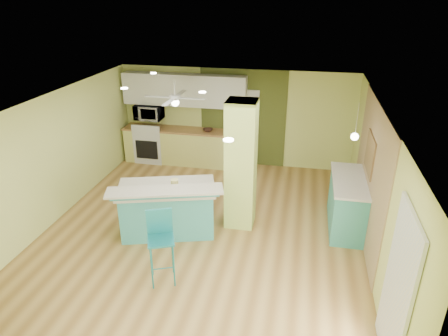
{
  "coord_description": "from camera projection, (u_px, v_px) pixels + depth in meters",
  "views": [
    {
      "loc": [
        1.74,
        -6.29,
        4.27
      ],
      "look_at": [
        0.35,
        0.4,
        1.21
      ],
      "focal_mm": 32.0,
      "sensor_mm": 36.0,
      "label": 1
    }
  ],
  "objects": [
    {
      "name": "floor",
      "position": [
        202.0,
        232.0,
        7.69
      ],
      "size": [
        6.0,
        7.0,
        0.01
      ],
      "primitive_type": "cube",
      "color": "olive",
      "rests_on": "ground"
    },
    {
      "name": "ceiling",
      "position": [
        199.0,
        105.0,
        6.66
      ],
      "size": [
        6.0,
        7.0,
        0.01
      ],
      "primitive_type": "cube",
      "color": "white",
      "rests_on": "wall_back"
    },
    {
      "name": "wall_back",
      "position": [
        235.0,
        118.0,
        10.31
      ],
      "size": [
        6.0,
        0.01,
        2.5
      ],
      "primitive_type": "cube",
      "color": "#CBD572",
      "rests_on": "floor"
    },
    {
      "name": "wall_front",
      "position": [
        112.0,
        315.0,
        4.04
      ],
      "size": [
        6.0,
        0.01,
        2.5
      ],
      "primitive_type": "cube",
      "color": "#CBD572",
      "rests_on": "floor"
    },
    {
      "name": "wall_left",
      "position": [
        51.0,
        160.0,
        7.74
      ],
      "size": [
        0.01,
        7.0,
        2.5
      ],
      "primitive_type": "cube",
      "color": "#CBD572",
      "rests_on": "floor"
    },
    {
      "name": "wall_right",
      "position": [
        376.0,
        189.0,
        6.62
      ],
      "size": [
        0.01,
        7.0,
        2.5
      ],
      "primitive_type": "cube",
      "color": "#CBD572",
      "rests_on": "floor"
    },
    {
      "name": "wood_panel",
      "position": [
        370.0,
        174.0,
        7.16
      ],
      "size": [
        0.02,
        3.4,
        2.5
      ],
      "primitive_type": "cube",
      "color": "#917452",
      "rests_on": "floor"
    },
    {
      "name": "olive_accent",
      "position": [
        243.0,
        118.0,
        10.26
      ],
      "size": [
        2.2,
        0.02,
        2.5
      ],
      "primitive_type": "cube",
      "color": "#4A5321",
      "rests_on": "floor"
    },
    {
      "name": "interior_door",
      "position": [
        243.0,
        128.0,
        10.33
      ],
      "size": [
        0.82,
        0.05,
        2.0
      ],
      "primitive_type": "cube",
      "color": "silver",
      "rests_on": "floor"
    },
    {
      "name": "french_door",
      "position": [
        397.0,
        292.0,
        4.65
      ],
      "size": [
        0.04,
        1.08,
        2.1
      ],
      "primitive_type": "cube",
      "color": "silver",
      "rests_on": "floor"
    },
    {
      "name": "column",
      "position": [
        241.0,
        165.0,
        7.5
      ],
      "size": [
        0.55,
        0.55,
        2.5
      ],
      "primitive_type": "cube",
      "color": "#BAD362",
      "rests_on": "floor"
    },
    {
      "name": "kitchen_run",
      "position": [
        185.0,
        146.0,
        10.6
      ],
      "size": [
        3.25,
        0.63,
        0.94
      ],
      "color": "#D4D36F",
      "rests_on": "floor"
    },
    {
      "name": "stove",
      "position": [
        151.0,
        144.0,
        10.77
      ],
      "size": [
        0.76,
        0.66,
        1.08
      ],
      "color": "silver",
      "rests_on": "floor"
    },
    {
      "name": "upper_cabinets",
      "position": [
        184.0,
        90.0,
        10.1
      ],
      "size": [
        3.2,
        0.34,
        0.8
      ],
      "primitive_type": "cube",
      "color": "silver",
      "rests_on": "wall_back"
    },
    {
      "name": "microwave",
      "position": [
        149.0,
        112.0,
        10.41
      ],
      "size": [
        0.7,
        0.48,
        0.39
      ],
      "primitive_type": "imported",
      "color": "silver",
      "rests_on": "wall_back"
    },
    {
      "name": "ceiling_fan",
      "position": [
        175.0,
        98.0,
        8.83
      ],
      "size": [
        1.41,
        1.41,
        0.61
      ],
      "color": "silver",
      "rests_on": "ceiling"
    },
    {
      "name": "pendant_lamp",
      "position": [
        355.0,
        136.0,
        7.09
      ],
      "size": [
        0.14,
        0.14,
        0.69
      ],
      "color": "white",
      "rests_on": "ceiling"
    },
    {
      "name": "wall_decor",
      "position": [
        370.0,
        154.0,
        7.22
      ],
      "size": [
        0.03,
        0.9,
        0.7
      ],
      "primitive_type": "cube",
      "color": "brown",
      "rests_on": "wood_panel"
    },
    {
      "name": "peninsula",
      "position": [
        168.0,
        208.0,
        7.52
      ],
      "size": [
        2.14,
        1.58,
        1.09
      ],
      "rotation": [
        0.0,
        0.0,
        0.29
      ],
      "color": "teal",
      "rests_on": "floor"
    },
    {
      "name": "bar_stool",
      "position": [
        160.0,
        235.0,
        6.16
      ],
      "size": [
        0.52,
        0.52,
        1.21
      ],
      "rotation": [
        0.0,
        0.0,
        0.39
      ],
      "color": "teal",
      "rests_on": "floor"
    },
    {
      "name": "side_counter",
      "position": [
        348.0,
        203.0,
        7.67
      ],
      "size": [
        0.68,
        1.59,
        1.02
      ],
      "color": "teal",
      "rests_on": "floor"
    },
    {
      "name": "fruit_bowl",
      "position": [
        208.0,
        130.0,
        10.26
      ],
      "size": [
        0.31,
        0.31,
        0.06
      ],
      "primitive_type": "imported",
      "rotation": [
        0.0,
        0.0,
        0.23
      ],
      "color": "#371F16",
      "rests_on": "kitchen_run"
    },
    {
      "name": "canister",
      "position": [
        175.0,
        183.0,
        7.33
      ],
      "size": [
        0.14,
        0.14,
        0.15
      ],
      "primitive_type": "cylinder",
      "color": "yellow",
      "rests_on": "peninsula"
    }
  ]
}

